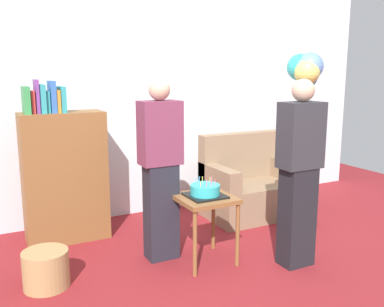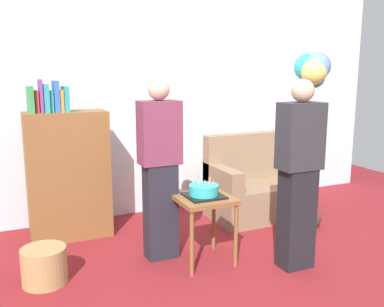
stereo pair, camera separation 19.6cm
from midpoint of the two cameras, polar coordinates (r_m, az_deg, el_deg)
name	(u,v)px [view 1 (the left image)]	position (r m, az deg, el deg)	size (l,w,h in m)	color
ground_plane	(258,276)	(3.75, 7.31, -15.91)	(8.00, 8.00, 0.00)	maroon
wall_back	(160,100)	(5.17, -5.39, 7.16)	(6.00, 0.10, 2.70)	silver
couch	(250,187)	(5.11, 6.72, -4.43)	(1.10, 0.70, 0.96)	#8C7054
bookshelf	(64,174)	(4.46, -17.97, -2.59)	(0.80, 0.36, 1.61)	brown
side_table	(205,207)	(3.79, 0.25, -7.13)	(0.48, 0.48, 0.61)	brown
birthday_cake	(205,191)	(3.74, 0.25, -5.03)	(0.32, 0.32, 0.17)	black
person_blowing_candles	(161,169)	(3.81, -5.71, -2.13)	(0.36, 0.22, 1.63)	#23232D
person_holding_cake	(299,173)	(3.74, 12.68, -2.58)	(0.36, 0.22, 1.63)	black
wicker_basket	(46,269)	(3.71, -20.45, -14.30)	(0.36, 0.36, 0.30)	#A88451
handbag	(306,218)	(4.88, 13.91, -8.37)	(0.28, 0.14, 0.20)	#473328
balloon_bunch	(306,70)	(5.29, 13.94, 10.85)	(0.38, 0.43, 1.91)	silver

